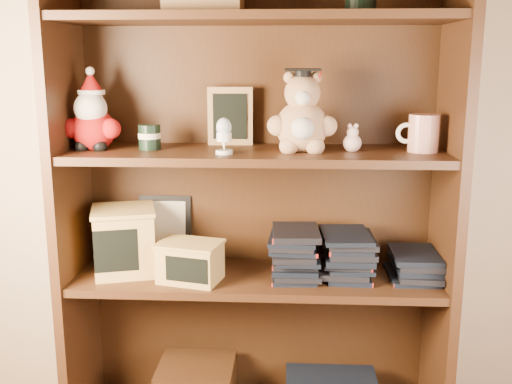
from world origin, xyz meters
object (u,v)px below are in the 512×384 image
treats_box (124,240)px  teacher_mug (423,133)px  grad_teddy_bear (302,119)px  bookcase (256,201)px

treats_box → teacher_mug: bearing=0.1°
grad_teddy_bear → teacher_mug: grad_teddy_bear is taller
bookcase → teacher_mug: bearing=-5.8°
teacher_mug → grad_teddy_bear: bearing=-178.8°
bookcase → teacher_mug: 0.55m
grad_teddy_bear → treats_box: 0.68m
bookcase → treats_box: (-0.42, -0.05, -0.12)m
teacher_mug → treats_box: (-0.92, -0.00, -0.35)m
bookcase → treats_box: size_ratio=6.69×
teacher_mug → treats_box: teacher_mug is taller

